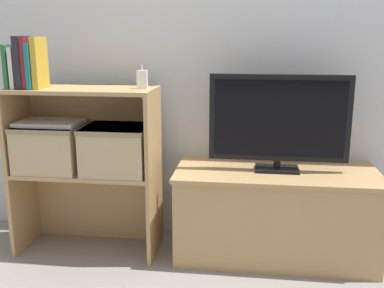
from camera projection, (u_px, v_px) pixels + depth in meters
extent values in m
plane|color=gray|center=(188.00, 270.00, 2.26)|extent=(16.00, 16.00, 0.00)
cube|color=silver|center=(200.00, 26.00, 2.44)|extent=(10.00, 0.05, 2.40)
cube|color=tan|center=(275.00, 215.00, 2.37)|extent=(1.02, 0.45, 0.45)
cube|color=tan|center=(277.00, 172.00, 2.31)|extent=(1.04, 0.47, 0.02)
cube|color=black|center=(277.00, 169.00, 2.31)|extent=(0.22, 0.14, 0.02)
cylinder|color=black|center=(277.00, 164.00, 2.30)|extent=(0.04, 0.04, 0.04)
cube|color=black|center=(279.00, 118.00, 2.25)|extent=(0.70, 0.04, 0.44)
cube|color=black|center=(279.00, 119.00, 2.23)|extent=(0.64, 0.00, 0.38)
cube|color=tan|center=(25.00, 206.00, 2.48)|extent=(0.02, 0.33, 0.46)
cube|color=tan|center=(155.00, 213.00, 2.39)|extent=(0.02, 0.33, 0.46)
cube|color=tan|center=(98.00, 200.00, 2.58)|extent=(0.71, 0.02, 0.46)
cube|color=tan|center=(87.00, 171.00, 2.38)|extent=(0.71, 0.33, 0.02)
cube|color=tan|center=(18.00, 128.00, 2.38)|extent=(0.02, 0.33, 0.43)
cube|color=tan|center=(153.00, 131.00, 2.28)|extent=(0.02, 0.33, 0.43)
cube|color=tan|center=(94.00, 124.00, 2.48)|extent=(0.71, 0.02, 0.43)
cube|color=tan|center=(82.00, 90.00, 2.28)|extent=(0.71, 0.33, 0.02)
cube|color=#286638|center=(11.00, 67.00, 2.24)|extent=(0.02, 0.14, 0.22)
cube|color=silver|center=(17.00, 68.00, 2.23)|extent=(0.02, 0.13, 0.20)
cube|color=#232328|center=(23.00, 63.00, 2.22)|extent=(0.03, 0.13, 0.26)
cube|color=maroon|center=(29.00, 63.00, 2.22)|extent=(0.02, 0.13, 0.25)
cube|color=#1E7075|center=(34.00, 66.00, 2.22)|extent=(0.02, 0.16, 0.22)
cube|color=gold|center=(40.00, 63.00, 2.21)|extent=(0.03, 0.13, 0.25)
cube|color=white|center=(142.00, 80.00, 2.23)|extent=(0.05, 0.04, 0.09)
cylinder|color=silver|center=(142.00, 67.00, 2.21)|extent=(0.01, 0.01, 0.03)
cube|color=tan|center=(52.00, 147.00, 2.36)|extent=(0.33, 0.29, 0.24)
cube|color=#917E5B|center=(50.00, 127.00, 2.33)|extent=(0.33, 0.30, 0.02)
cube|color=tan|center=(117.00, 149.00, 2.32)|extent=(0.33, 0.29, 0.24)
cube|color=#917E5B|center=(116.00, 129.00, 2.29)|extent=(0.33, 0.30, 0.02)
cube|color=white|center=(50.00, 123.00, 2.33)|extent=(0.32, 0.22, 0.02)
cylinder|color=#99999E|center=(50.00, 120.00, 2.33)|extent=(0.02, 0.02, 0.00)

